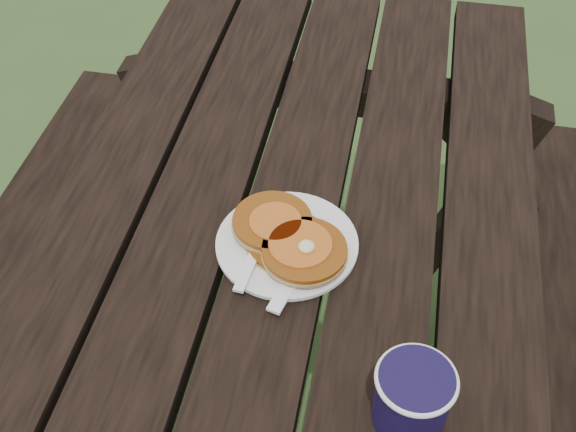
# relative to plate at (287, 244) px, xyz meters

# --- Properties ---
(plate) EXTENTS (0.22, 0.22, 0.01)m
(plate) POSITION_rel_plate_xyz_m (0.00, 0.00, 0.00)
(plate) COLOR white
(plate) RESTS_ON picnic_table
(pancake_stack) EXTENTS (0.18, 0.17, 0.04)m
(pancake_stack) POSITION_rel_plate_xyz_m (0.00, -0.00, 0.02)
(pancake_stack) COLOR #8B460F
(pancake_stack) RESTS_ON plate
(knife) EXTENTS (0.06, 0.18, 0.00)m
(knife) POSITION_rel_plate_xyz_m (0.03, -0.04, 0.01)
(knife) COLOR white
(knife) RESTS_ON plate
(fork) EXTENTS (0.05, 0.16, 0.01)m
(fork) POSITION_rel_plate_xyz_m (-0.04, -0.05, 0.01)
(fork) COLOR white
(fork) RESTS_ON plate
(coffee_cup) EXTENTS (0.10, 0.10, 0.09)m
(coffee_cup) POSITION_rel_plate_xyz_m (0.20, -0.24, 0.05)
(coffee_cup) COLOR #140D33
(coffee_cup) RESTS_ON picnic_table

